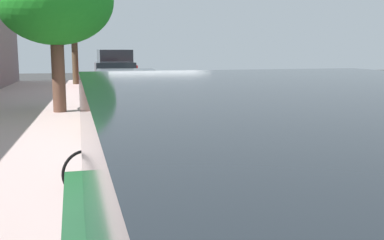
% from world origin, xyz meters
% --- Properties ---
extents(ground, '(54.96, 54.96, 0.00)m').
position_xyz_m(ground, '(0.00, 0.00, 0.00)').
color(ground, '#303030').
extents(sidewalk, '(4.34, 34.35, 0.12)m').
position_xyz_m(sidewalk, '(4.00, 0.00, 0.06)').
color(sidewalk, '#B19894').
rests_on(sidewalk, ground).
extents(curb_edge, '(0.16, 34.35, 0.12)m').
position_xyz_m(curb_edge, '(1.75, 0.00, 0.06)').
color(curb_edge, gray).
rests_on(curb_edge, ground).
extents(lane_stripe_centre, '(0.14, 31.60, 0.01)m').
position_xyz_m(lane_stripe_centre, '(-2.77, -1.38, 0.00)').
color(lane_stripe_centre, white).
rests_on(lane_stripe_centre, ground).
extents(lane_stripe_bike_edge, '(0.12, 34.35, 0.01)m').
position_xyz_m(lane_stripe_bike_edge, '(0.28, 0.00, 0.00)').
color(lane_stripe_bike_edge, white).
rests_on(lane_stripe_bike_edge, ground).
extents(parked_suv_red_nearest, '(2.14, 4.79, 1.99)m').
position_xyz_m(parked_suv_red_nearest, '(0.64, -13.07, 1.03)').
color(parked_suv_red_nearest, maroon).
rests_on(parked_suv_red_nearest, ground).
extents(parked_sedan_grey_second, '(1.90, 4.43, 1.52)m').
position_xyz_m(parked_sedan_grey_second, '(0.82, -7.06, 0.75)').
color(parked_sedan_grey_second, slate).
rests_on(parked_sedan_grey_second, ground).
extents(parked_sedan_tan_mid, '(1.90, 4.43, 1.52)m').
position_xyz_m(parked_sedan_tan_mid, '(0.78, -0.12, 0.75)').
color(parked_sedan_tan_mid, tan).
rests_on(parked_sedan_tan_mid, ground).
extents(bicycle_at_curb, '(1.58, 0.75, 0.72)m').
position_xyz_m(bicycle_at_curb, '(1.28, 5.39, 0.36)').
color(bicycle_at_curb, black).
rests_on(bicycle_at_curb, ground).
extents(cyclist_with_backpack, '(0.51, 0.58, 1.61)m').
position_xyz_m(cyclist_with_backpack, '(1.51, 4.96, 0.97)').
color(cyclist_with_backpack, '#C6B284').
rests_on(cyclist_with_backpack, ground).
extents(street_tree_near_cyclist, '(2.51, 2.51, 4.65)m').
position_xyz_m(street_tree_near_cyclist, '(2.71, -13.88, 3.58)').
color(street_tree_near_cyclist, brown).
rests_on(street_tree_near_cyclist, sidewalk).
extents(street_tree_mid_block, '(3.51, 3.51, 4.75)m').
position_xyz_m(street_tree_mid_block, '(2.71, -2.62, 3.50)').
color(street_tree_mid_block, brown).
rests_on(street_tree_mid_block, sidewalk).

